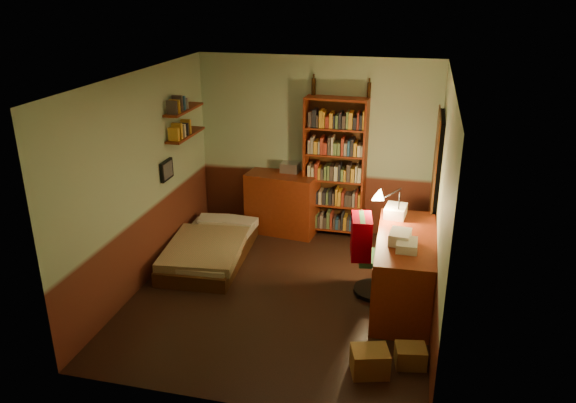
% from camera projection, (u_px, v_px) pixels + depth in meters
% --- Properties ---
extents(floor, '(3.50, 4.00, 0.02)m').
position_uv_depth(floor, '(283.00, 293.00, 6.87)').
color(floor, black).
rests_on(floor, ground).
extents(ceiling, '(3.50, 4.00, 0.02)m').
position_uv_depth(ceiling, '(282.00, 77.00, 5.92)').
color(ceiling, silver).
rests_on(ceiling, wall_back).
extents(wall_back, '(3.50, 0.02, 2.60)m').
position_uv_depth(wall_back, '(316.00, 146.00, 8.21)').
color(wall_back, '#95AB84').
rests_on(wall_back, ground).
extents(wall_left, '(0.02, 4.00, 2.60)m').
position_uv_depth(wall_left, '(142.00, 181.00, 6.78)').
color(wall_left, '#95AB84').
rests_on(wall_left, ground).
extents(wall_right, '(0.02, 4.00, 2.60)m').
position_uv_depth(wall_right, '(442.00, 206.00, 6.01)').
color(wall_right, '#95AB84').
rests_on(wall_right, ground).
extents(wall_front, '(3.50, 0.02, 2.60)m').
position_uv_depth(wall_front, '(223.00, 277.00, 4.57)').
color(wall_front, '#95AB84').
rests_on(wall_front, ground).
extents(doorway, '(0.06, 0.90, 2.00)m').
position_uv_depth(doorway, '(435.00, 191.00, 7.30)').
color(doorway, black).
rests_on(doorway, ground).
extents(door_trim, '(0.02, 0.98, 2.08)m').
position_uv_depth(door_trim, '(432.00, 191.00, 7.31)').
color(door_trim, '#391E0C').
rests_on(door_trim, ground).
extents(bed, '(1.02, 1.78, 0.51)m').
position_uv_depth(bed, '(209.00, 242.00, 7.60)').
color(bed, olive).
rests_on(bed, ground).
extents(dresser, '(1.09, 0.64, 0.91)m').
position_uv_depth(dresser, '(282.00, 203.00, 8.40)').
color(dresser, maroon).
rests_on(dresser, ground).
extents(mini_stereo, '(0.27, 0.21, 0.14)m').
position_uv_depth(mini_stereo, '(290.00, 167.00, 8.30)').
color(mini_stereo, '#B2B2B7').
rests_on(mini_stereo, dresser).
extents(bookshelf, '(0.90, 0.33, 2.06)m').
position_uv_depth(bookshelf, '(335.00, 169.00, 8.10)').
color(bookshelf, maroon).
rests_on(bookshelf, ground).
extents(bottle_left, '(0.07, 0.07, 0.23)m').
position_uv_depth(bottle_left, '(314.00, 87.00, 7.86)').
color(bottle_left, black).
rests_on(bottle_left, bookshelf).
extents(bottle_right, '(0.07, 0.07, 0.21)m').
position_uv_depth(bottle_right, '(369.00, 90.00, 7.69)').
color(bottle_right, black).
rests_on(bottle_right, bookshelf).
extents(desk, '(0.71, 1.62, 0.86)m').
position_uv_depth(desk, '(404.00, 270.00, 6.50)').
color(desk, maroon).
rests_on(desk, ground).
extents(paper_stack, '(0.28, 0.36, 0.13)m').
position_uv_depth(paper_stack, '(396.00, 211.00, 6.87)').
color(paper_stack, silver).
rests_on(paper_stack, desk).
extents(desk_lamp, '(0.21, 0.21, 0.54)m').
position_uv_depth(desk_lamp, '(399.00, 199.00, 6.70)').
color(desk_lamp, black).
rests_on(desk_lamp, desk).
extents(office_chair, '(0.53, 0.48, 0.93)m').
position_uv_depth(office_chair, '(377.00, 259.00, 6.69)').
color(office_chair, '#326634').
rests_on(office_chair, ground).
extents(red_jacket, '(0.33, 0.46, 0.50)m').
position_uv_depth(red_jacket, '(358.00, 208.00, 6.30)').
color(red_jacket, '#A80012').
rests_on(red_jacket, office_chair).
extents(wall_shelf_lower, '(0.20, 0.90, 0.03)m').
position_uv_depth(wall_shelf_lower, '(186.00, 135.00, 7.64)').
color(wall_shelf_lower, maroon).
rests_on(wall_shelf_lower, wall_left).
extents(wall_shelf_upper, '(0.20, 0.90, 0.03)m').
position_uv_depth(wall_shelf_upper, '(184.00, 110.00, 7.51)').
color(wall_shelf_upper, maroon).
rests_on(wall_shelf_upper, wall_left).
extents(framed_picture, '(0.04, 0.32, 0.26)m').
position_uv_depth(framed_picture, '(167.00, 170.00, 7.33)').
color(framed_picture, black).
rests_on(framed_picture, wall_left).
extents(cardboard_box_a, '(0.42, 0.37, 0.26)m').
position_uv_depth(cardboard_box_a, '(370.00, 361.00, 5.41)').
color(cardboard_box_a, olive).
rests_on(cardboard_box_a, ground).
extents(cardboard_box_b, '(0.33, 0.29, 0.21)m').
position_uv_depth(cardboard_box_b, '(410.00, 356.00, 5.53)').
color(cardboard_box_b, olive).
rests_on(cardboard_box_b, ground).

